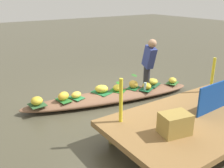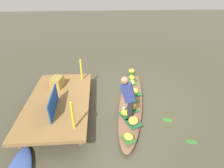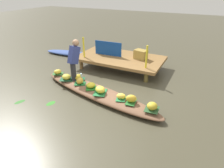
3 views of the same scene
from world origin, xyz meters
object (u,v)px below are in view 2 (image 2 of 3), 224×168
(banana_bunch_8, at_px, (133,107))
(banana_bunch_1, at_px, (132,71))
(banana_bunch_4, at_px, (132,99))
(banana_bunch_5, at_px, (132,82))
(vendor_boat, at_px, (131,100))
(vendor_person, at_px, (128,96))
(banana_bunch_2, at_px, (133,120))
(banana_bunch_3, at_px, (134,91))
(produce_crate, at_px, (57,82))
(water_bottle, at_px, (124,110))
(banana_bunch_6, at_px, (132,78))
(banana_bunch_0, at_px, (129,137))
(market_banner, at_px, (53,102))
(banana_bunch_7, at_px, (126,113))

(banana_bunch_8, bearing_deg, banana_bunch_1, -8.74)
(banana_bunch_4, relative_size, banana_bunch_5, 1.08)
(vendor_boat, xyz_separation_m, banana_bunch_5, (0.84, -0.17, 0.18))
(vendor_person, bearing_deg, banana_bunch_2, -154.52)
(vendor_boat, relative_size, banana_bunch_3, 13.27)
(banana_bunch_2, xyz_separation_m, produce_crate, (1.65, 2.25, 0.31))
(banana_bunch_4, bearing_deg, water_bottle, 148.74)
(vendor_boat, distance_m, banana_bunch_6, 1.17)
(banana_bunch_0, bearing_deg, banana_bunch_3, -14.10)
(banana_bunch_3, height_order, banana_bunch_8, banana_bunch_8)
(banana_bunch_3, distance_m, produce_crate, 2.55)
(market_banner, bearing_deg, banana_bunch_5, -58.19)
(market_banner, bearing_deg, banana_bunch_4, -77.27)
(banana_bunch_4, xyz_separation_m, vendor_person, (-0.73, 0.27, 0.62))
(banana_bunch_0, xyz_separation_m, banana_bunch_3, (1.90, -0.48, 0.02))
(banana_bunch_6, distance_m, water_bottle, 1.97)
(banana_bunch_4, distance_m, banana_bunch_7, 0.73)
(vendor_person, height_order, market_banner, vendor_person)
(banana_bunch_8, relative_size, vendor_person, 0.19)
(banana_bunch_0, relative_size, water_bottle, 1.21)
(banana_bunch_6, bearing_deg, banana_bunch_1, -8.69)
(banana_bunch_2, height_order, banana_bunch_4, banana_bunch_2)
(banana_bunch_2, xyz_separation_m, banana_bunch_7, (0.32, 0.16, -0.00))
(banana_bunch_2, relative_size, banana_bunch_5, 1.25)
(banana_bunch_6, distance_m, market_banner, 3.12)
(banana_bunch_1, xyz_separation_m, banana_bunch_6, (-0.57, 0.09, 0.01))
(banana_bunch_1, xyz_separation_m, water_bottle, (-2.46, 0.64, 0.01))
(produce_crate, bearing_deg, banana_bunch_1, -65.33)
(vendor_boat, height_order, banana_bunch_2, banana_bunch_2)
(banana_bunch_7, bearing_deg, banana_bunch_0, 176.79)
(vendor_boat, distance_m, banana_bunch_7, 0.92)
(banana_bunch_0, relative_size, banana_bunch_3, 0.76)
(water_bottle, distance_m, produce_crate, 2.40)
(banana_bunch_0, relative_size, banana_bunch_6, 0.90)
(vendor_person, xyz_separation_m, produce_crate, (1.38, 2.12, -0.31))
(banana_bunch_8, bearing_deg, banana_bunch_7, 135.31)
(banana_bunch_4, height_order, banana_bunch_7, banana_bunch_4)
(banana_bunch_7, bearing_deg, banana_bunch_4, -24.26)
(banana_bunch_1, height_order, water_bottle, water_bottle)
(banana_bunch_3, relative_size, water_bottle, 1.60)
(vendor_boat, xyz_separation_m, banana_bunch_4, (-0.18, 0.00, 0.19))
(banana_bunch_6, height_order, vendor_person, vendor_person)
(vendor_boat, distance_m, banana_bunch_2, 1.20)
(banana_bunch_0, distance_m, vendor_person, 1.02)
(banana_bunch_1, xyz_separation_m, banana_bunch_4, (-1.89, 0.29, -0.01))
(banana_bunch_4, height_order, banana_bunch_5, banana_bunch_4)
(banana_bunch_7, xyz_separation_m, banana_bunch_8, (0.24, -0.23, 0.02))
(banana_bunch_7, relative_size, banana_bunch_8, 1.23)
(banana_bunch_5, xyz_separation_m, vendor_person, (-1.75, 0.44, 0.63))
(banana_bunch_1, xyz_separation_m, market_banner, (-2.49, 2.52, 0.40))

